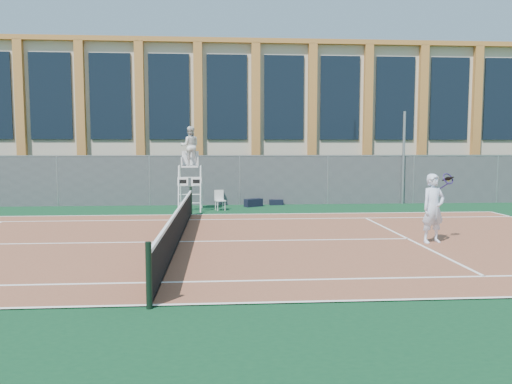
{
  "coord_description": "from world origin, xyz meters",
  "views": [
    {
      "loc": [
        1.17,
        -13.53,
        2.61
      ],
      "look_at": [
        2.32,
        3.0,
        1.11
      ],
      "focal_mm": 35.0,
      "sensor_mm": 36.0,
      "label": 1
    }
  ],
  "objects": [
    {
      "name": "tennis_player",
      "position": [
        6.85,
        -0.61,
        0.97
      ],
      "size": [
        1.07,
        0.77,
        1.87
      ],
      "color": "silver",
      "rests_on": "tennis_court"
    },
    {
      "name": "steel_pole",
      "position": [
        9.47,
        8.7,
        2.11
      ],
      "size": [
        0.12,
        0.12,
        4.21
      ],
      "primitive_type": "cylinder",
      "color": "#9EA0A5",
      "rests_on": "ground"
    },
    {
      "name": "sports_bag_near",
      "position": [
        2.56,
        8.07,
        0.18
      ],
      "size": [
        0.85,
        0.68,
        0.34
      ],
      "primitive_type": "cube",
      "rotation": [
        0.0,
        0.0,
        0.53
      ],
      "color": "black",
      "rests_on": "apron"
    },
    {
      "name": "fence",
      "position": [
        0.0,
        8.8,
        1.1
      ],
      "size": [
        40.0,
        0.06,
        2.2
      ],
      "primitive_type": null,
      "color": "#595E60",
      "rests_on": "ground"
    },
    {
      "name": "ground",
      "position": [
        0.0,
        0.0,
        0.0
      ],
      "size": [
        120.0,
        120.0,
        0.0
      ],
      "primitive_type": "plane",
      "color": "#233814"
    },
    {
      "name": "hedge",
      "position": [
        0.0,
        10.0,
        1.1
      ],
      "size": [
        40.0,
        1.4,
        2.2
      ],
      "primitive_type": "cube",
      "color": "black",
      "rests_on": "ground"
    },
    {
      "name": "apron",
      "position": [
        0.0,
        1.0,
        0.01
      ],
      "size": [
        36.0,
        20.0,
        0.01
      ],
      "primitive_type": "cube",
      "color": "#0C361D",
      "rests_on": "ground"
    },
    {
      "name": "plastic_chair",
      "position": [
        1.1,
        6.91,
        0.49
      ],
      "size": [
        0.48,
        0.48,
        0.83
      ],
      "color": "silver",
      "rests_on": "apron"
    },
    {
      "name": "tennis_court",
      "position": [
        0.0,
        0.0,
        0.02
      ],
      "size": [
        23.77,
        10.97,
        0.02
      ],
      "primitive_type": "cube",
      "color": "brown",
      "rests_on": "apron"
    },
    {
      "name": "tennis_net",
      "position": [
        0.0,
        0.0,
        0.54
      ],
      "size": [
        0.1,
        11.3,
        1.1
      ],
      "color": "black",
      "rests_on": "ground"
    },
    {
      "name": "umpire_chair",
      "position": [
        -0.1,
        7.05,
        2.54
      ],
      "size": [
        0.97,
        1.5,
        3.48
      ],
      "color": "white",
      "rests_on": "ground"
    },
    {
      "name": "sports_bag_far",
      "position": [
        3.63,
        8.6,
        0.13
      ],
      "size": [
        0.62,
        0.32,
        0.24
      ],
      "primitive_type": "cube",
      "rotation": [
        0.0,
        0.0,
        0.11
      ],
      "color": "black",
      "rests_on": "apron"
    },
    {
      "name": "building",
      "position": [
        0.0,
        17.95,
        4.15
      ],
      "size": [
        45.0,
        10.6,
        8.22
      ],
      "color": "beige",
      "rests_on": "ground"
    }
  ]
}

